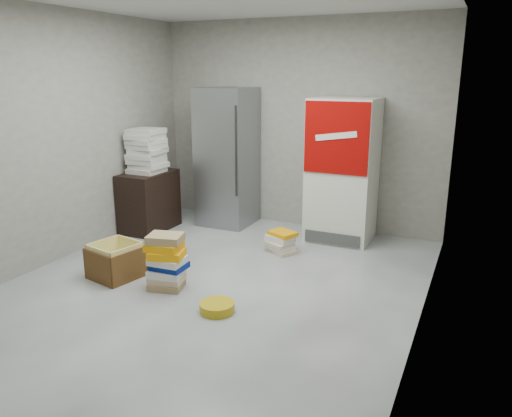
{
  "coord_description": "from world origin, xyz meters",
  "views": [
    {
      "loc": [
        2.36,
        -3.96,
        2.11
      ],
      "look_at": [
        0.2,
        0.7,
        0.7
      ],
      "focal_mm": 35.0,
      "sensor_mm": 36.0,
      "label": 1
    }
  ],
  "objects_px": {
    "cardboard_box": "(116,263)",
    "wood_shelf": "(149,201)",
    "phonebook_stack_main": "(166,262)",
    "coke_cooler": "(342,170)",
    "steel_fridge": "(227,157)"
  },
  "relations": [
    {
      "from": "steel_fridge",
      "to": "cardboard_box",
      "type": "height_order",
      "value": "steel_fridge"
    },
    {
      "from": "coke_cooler",
      "to": "cardboard_box",
      "type": "bearing_deg",
      "value": -128.85
    },
    {
      "from": "wood_shelf",
      "to": "phonebook_stack_main",
      "type": "relative_size",
      "value": 1.41
    },
    {
      "from": "cardboard_box",
      "to": "wood_shelf",
      "type": "bearing_deg",
      "value": 126.39
    },
    {
      "from": "coke_cooler",
      "to": "wood_shelf",
      "type": "relative_size",
      "value": 2.25
    },
    {
      "from": "coke_cooler",
      "to": "phonebook_stack_main",
      "type": "relative_size",
      "value": 3.17
    },
    {
      "from": "coke_cooler",
      "to": "wood_shelf",
      "type": "xyz_separation_m",
      "value": [
        -2.48,
        -0.72,
        -0.5
      ]
    },
    {
      "from": "phonebook_stack_main",
      "to": "cardboard_box",
      "type": "bearing_deg",
      "value": 168.44
    },
    {
      "from": "coke_cooler",
      "to": "cardboard_box",
      "type": "distance_m",
      "value": 2.97
    },
    {
      "from": "phonebook_stack_main",
      "to": "wood_shelf",
      "type": "bearing_deg",
      "value": 121.01
    },
    {
      "from": "coke_cooler",
      "to": "wood_shelf",
      "type": "bearing_deg",
      "value": -163.72
    },
    {
      "from": "wood_shelf",
      "to": "phonebook_stack_main",
      "type": "distance_m",
      "value": 2.04
    },
    {
      "from": "wood_shelf",
      "to": "phonebook_stack_main",
      "type": "bearing_deg",
      "value": -48.83
    },
    {
      "from": "coke_cooler",
      "to": "cardboard_box",
      "type": "relative_size",
      "value": 3.26
    },
    {
      "from": "wood_shelf",
      "to": "cardboard_box",
      "type": "relative_size",
      "value": 1.45
    }
  ]
}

